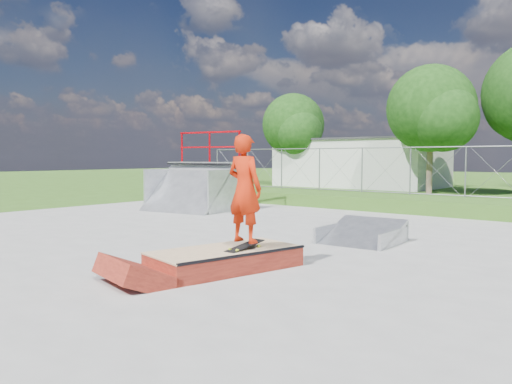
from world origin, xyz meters
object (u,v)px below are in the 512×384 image
grind_box (225,260)px  flat_bank_ramp (361,233)px  skater (245,193)px  quarter_pipe (190,171)px

grind_box → flat_bank_ramp: (0.55, 3.83, 0.05)m
grind_box → skater: (0.26, 0.21, 1.13)m
grind_box → skater: skater is taller
grind_box → skater: bearing=52.4°
flat_bank_ramp → skater: skater is taller
quarter_pipe → flat_bank_ramp: bearing=-24.5°
quarter_pipe → flat_bank_ramp: quarter_pipe is taller
quarter_pipe → skater: bearing=-46.2°
quarter_pipe → flat_bank_ramp: size_ratio=1.73×
grind_box → quarter_pipe: (-7.32, 6.13, 1.24)m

